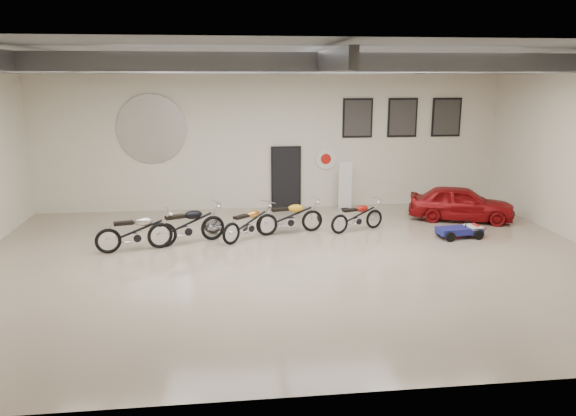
{
  "coord_description": "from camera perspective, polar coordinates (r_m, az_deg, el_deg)",
  "views": [
    {
      "loc": [
        -1.73,
        -13.19,
        4.52
      ],
      "look_at": [
        0.0,
        1.2,
        1.1
      ],
      "focal_mm": 35.0,
      "sensor_mm": 36.0,
      "label": 1
    }
  ],
  "objects": [
    {
      "name": "oil_sign",
      "position": [
        19.69,
        3.86,
        5.01
      ],
      "size": [
        0.72,
        0.1,
        0.72
      ],
      "primitive_type": null,
      "color": "white",
      "rests_on": "back_wall"
    },
    {
      "name": "floor",
      "position": [
        14.05,
        0.59,
        -5.49
      ],
      "size": [
        16.0,
        12.0,
        0.01
      ],
      "primitive_type": "cube",
      "color": "tan",
      "rests_on": "ground"
    },
    {
      "name": "motorcycle_silver",
      "position": [
        15.34,
        -15.14,
        -2.24
      ],
      "size": [
        2.18,
        1.17,
        1.08
      ],
      "primitive_type": null,
      "rotation": [
        0.0,
        0.0,
        0.26
      ],
      "color": "silver",
      "rests_on": "floor"
    },
    {
      "name": "poster_right",
      "position": [
        20.78,
        15.79,
        8.86
      ],
      "size": [
        1.05,
        0.08,
        1.35
      ],
      "primitive_type": null,
      "color": "black",
      "rests_on": "back_wall"
    },
    {
      "name": "motorcycle_black",
      "position": [
        15.6,
        -10.25,
        -1.63
      ],
      "size": [
        2.26,
        1.48,
        1.13
      ],
      "primitive_type": null,
      "rotation": [
        0.0,
        0.0,
        0.41
      ],
      "color": "silver",
      "rests_on": "floor"
    },
    {
      "name": "vintage_car",
      "position": [
        18.77,
        17.18,
        0.48
      ],
      "size": [
        2.36,
        3.51,
        1.11
      ],
      "primitive_type": "imported",
      "rotation": [
        0.0,
        0.0,
        1.22
      ],
      "color": "maroon",
      "rests_on": "floor"
    },
    {
      "name": "poster_left",
      "position": [
        19.78,
        7.09,
        9.06
      ],
      "size": [
        1.05,
        0.08,
        1.35
      ],
      "primitive_type": null,
      "color": "black",
      "rests_on": "back_wall"
    },
    {
      "name": "motorcycle_yellow",
      "position": [
        16.39,
        0.18,
        -0.84
      ],
      "size": [
        2.09,
        1.04,
        1.04
      ],
      "primitive_type": null,
      "rotation": [
        0.0,
        0.0,
        0.22
      ],
      "color": "silver",
      "rests_on": "floor"
    },
    {
      "name": "motorcycle_red",
      "position": [
        16.79,
        7.05,
        -0.79
      ],
      "size": [
        1.88,
        1.19,
        0.94
      ],
      "primitive_type": null,
      "rotation": [
        0.0,
        0.0,
        0.38
      ],
      "color": "silver",
      "rests_on": "floor"
    },
    {
      "name": "back_wall",
      "position": [
        19.37,
        -1.71,
        7.29
      ],
      "size": [
        16.0,
        0.02,
        5.0
      ],
      "primitive_type": "cube",
      "color": "beige",
      "rests_on": "floor"
    },
    {
      "name": "poster_mid",
      "position": [
        20.22,
        11.55,
        8.98
      ],
      "size": [
        1.05,
        0.08,
        1.35
      ],
      "primitive_type": null,
      "color": "black",
      "rests_on": "back_wall"
    },
    {
      "name": "ceiling",
      "position": [
        13.31,
        0.64,
        15.34
      ],
      "size": [
        16.0,
        12.0,
        0.01
      ],
      "primitive_type": "cube",
      "color": "slate",
      "rests_on": "back_wall"
    },
    {
      "name": "door",
      "position": [
        19.58,
        -0.21,
        3.07
      ],
      "size": [
        0.92,
        0.08,
        2.1
      ],
      "primitive_type": "cube",
      "color": "black",
      "rests_on": "back_wall"
    },
    {
      "name": "logo_plaque",
      "position": [
        19.35,
        -13.69,
        7.8
      ],
      "size": [
        2.3,
        0.06,
        1.16
      ],
      "primitive_type": null,
      "color": "silver",
      "rests_on": "back_wall"
    },
    {
      "name": "go_kart",
      "position": [
        16.83,
        17.42,
        -1.93
      ],
      "size": [
        1.64,
        0.88,
        0.57
      ],
      "primitive_type": null,
      "rotation": [
        0.0,
        0.0,
        0.11
      ],
      "color": "navy",
      "rests_on": "floor"
    },
    {
      "name": "banner_stand",
      "position": [
        19.51,
        5.83,
        2.39
      ],
      "size": [
        0.48,
        0.21,
        1.72
      ],
      "primitive_type": null,
      "rotation": [
        0.0,
        0.0,
        0.06
      ],
      "color": "white",
      "rests_on": "floor"
    },
    {
      "name": "motorcycle_gold",
      "position": [
        15.84,
        -3.99,
        -1.47
      ],
      "size": [
        1.84,
        1.69,
        1.0
      ],
      "primitive_type": null,
      "rotation": [
        0.0,
        0.0,
        0.71
      ],
      "color": "silver",
      "rests_on": "floor"
    },
    {
      "name": "ceiling_beams",
      "position": [
        13.31,
        0.64,
        14.27
      ],
      "size": [
        15.8,
        11.8,
        0.32
      ],
      "primitive_type": null,
      "color": "#5C5E64",
      "rests_on": "ceiling"
    }
  ]
}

